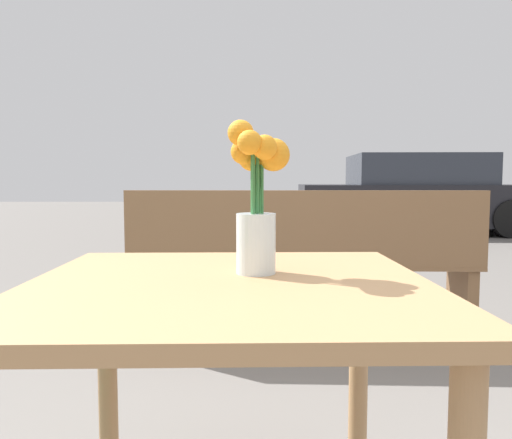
{
  "coord_description": "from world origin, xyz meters",
  "views": [
    {
      "loc": [
        0.05,
        -0.97,
        0.9
      ],
      "look_at": [
        0.05,
        0.08,
        0.82
      ],
      "focal_mm": 35.0,
      "sensor_mm": 36.0,
      "label": 1
    }
  ],
  "objects_px": {
    "bench_near": "(303,259)",
    "parked_car": "(416,196)",
    "flower_vase": "(257,199)",
    "table_front": "(230,336)"
  },
  "relations": [
    {
      "from": "bench_near",
      "to": "parked_car",
      "type": "relative_size",
      "value": 0.47
    },
    {
      "from": "table_front",
      "to": "bench_near",
      "type": "height_order",
      "value": "bench_near"
    },
    {
      "from": "table_front",
      "to": "parked_car",
      "type": "relative_size",
      "value": 0.2
    },
    {
      "from": "parked_car",
      "to": "bench_near",
      "type": "bearing_deg",
      "value": -113.24
    },
    {
      "from": "flower_vase",
      "to": "bench_near",
      "type": "height_order",
      "value": "flower_vase"
    },
    {
      "from": "parked_car",
      "to": "flower_vase",
      "type": "bearing_deg",
      "value": -110.41
    },
    {
      "from": "flower_vase",
      "to": "parked_car",
      "type": "distance_m",
      "value": 8.12
    },
    {
      "from": "table_front",
      "to": "parked_car",
      "type": "xyz_separation_m",
      "value": [
        2.88,
        7.69,
        0.04
      ]
    },
    {
      "from": "bench_near",
      "to": "parked_car",
      "type": "height_order",
      "value": "parked_car"
    },
    {
      "from": "flower_vase",
      "to": "table_front",
      "type": "bearing_deg",
      "value": -124.03
    }
  ]
}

